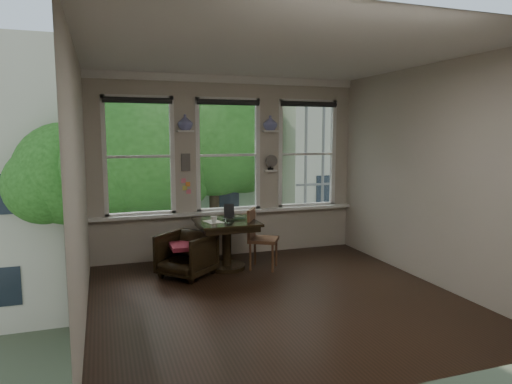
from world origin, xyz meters
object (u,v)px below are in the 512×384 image
object	(u,v)px
table	(227,245)
laptop	(234,219)
armchair_left	(187,255)
mug	(214,219)
side_chair_right	(264,239)

from	to	relation	value
table	laptop	xyz separation A→B (m)	(0.13, 0.00, 0.39)
armchair_left	laptop	world-z (taller)	laptop
mug	table	bearing A→B (deg)	20.47
laptop	armchair_left	bearing A→B (deg)	-155.87
armchair_left	mug	world-z (taller)	mug
armchair_left	mug	xyz separation A→B (m)	(0.43, 0.08, 0.48)
armchair_left	side_chair_right	bearing A→B (deg)	47.70
side_chair_right	laptop	xyz separation A→B (m)	(-0.42, 0.16, 0.30)
table	mug	world-z (taller)	mug
armchair_left	table	bearing A→B (deg)	61.58
mug	armchair_left	bearing A→B (deg)	-169.04
side_chair_right	mug	xyz separation A→B (m)	(-0.75, 0.08, 0.34)
armchair_left	laptop	bearing A→B (deg)	59.62
armchair_left	mug	distance (m)	0.65
laptop	mug	xyz separation A→B (m)	(-0.34, -0.08, 0.03)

